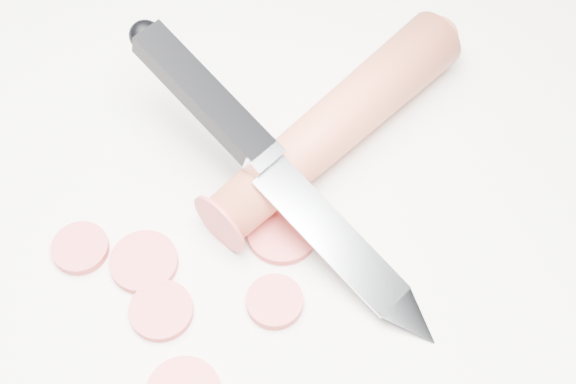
# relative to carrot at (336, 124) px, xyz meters

# --- Properties ---
(ground) EXTENTS (2.40, 2.40, 0.00)m
(ground) POSITION_rel_carrot_xyz_m (-0.05, -0.07, -0.02)
(ground) COLOR silver
(ground) RESTS_ON ground
(carrot) EXTENTS (0.13, 0.17, 0.03)m
(carrot) POSITION_rel_carrot_xyz_m (0.00, 0.00, 0.00)
(carrot) COLOR #C95336
(carrot) RESTS_ON ground
(carrot_slice_0) EXTENTS (0.03, 0.03, 0.01)m
(carrot_slice_0) POSITION_rel_carrot_xyz_m (-0.08, -0.12, -0.02)
(carrot_slice_0) COLOR #CC4542
(carrot_slice_0) RESTS_ON ground
(carrot_slice_1) EXTENTS (0.04, 0.04, 0.01)m
(carrot_slice_1) POSITION_rel_carrot_xyz_m (-0.09, -0.10, -0.02)
(carrot_slice_1) COLOR #CC4542
(carrot_slice_1) RESTS_ON ground
(carrot_slice_2) EXTENTS (0.04, 0.04, 0.01)m
(carrot_slice_2) POSITION_rel_carrot_xyz_m (-0.02, -0.07, -0.02)
(carrot_slice_2) COLOR #CC4542
(carrot_slice_2) RESTS_ON ground
(carrot_slice_4) EXTENTS (0.03, 0.03, 0.01)m
(carrot_slice_4) POSITION_rel_carrot_xyz_m (-0.02, -0.11, -0.02)
(carrot_slice_4) COLOR #CC4542
(carrot_slice_4) RESTS_ON ground
(carrot_slice_5) EXTENTS (0.03, 0.03, 0.01)m
(carrot_slice_5) POSITION_rel_carrot_xyz_m (-0.13, -0.10, -0.02)
(carrot_slice_5) COLOR #CC4542
(carrot_slice_5) RESTS_ON ground
(kitchen_knife) EXTENTS (0.20, 0.15, 0.08)m
(kitchen_knife) POSITION_rel_carrot_xyz_m (-0.02, -0.05, 0.02)
(kitchen_knife) COLOR silver
(kitchen_knife) RESTS_ON ground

